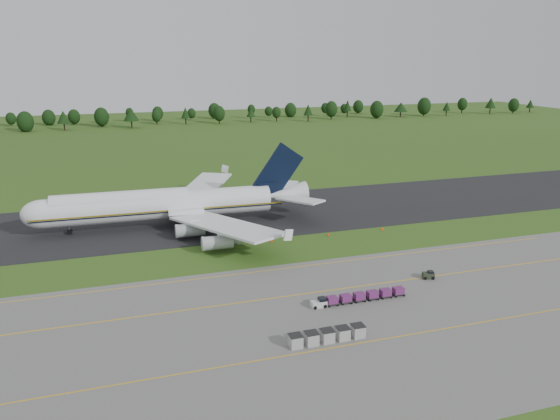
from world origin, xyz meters
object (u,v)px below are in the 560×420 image
object	(u,v)px
utility_cart	(428,276)
uld_row	(327,336)
aircraft	(166,204)
edge_markers	(301,238)
baggage_train	(357,297)

from	to	relation	value
utility_cart	uld_row	world-z (taller)	uld_row
utility_cart	aircraft	bearing A→B (deg)	131.80
aircraft	uld_row	distance (m)	64.42
aircraft	edge_markers	size ratio (longest dim) A/B	1.63
utility_cart	baggage_train	bearing A→B (deg)	-163.73
edge_markers	utility_cart	bearing A→B (deg)	-62.43
utility_cart	edge_markers	world-z (taller)	utility_cart
baggage_train	uld_row	world-z (taller)	uld_row
edge_markers	aircraft	bearing A→B (deg)	145.48
utility_cart	edge_markers	xyz separation A→B (m)	(-14.69, 28.14, -0.34)
aircraft	utility_cart	size ratio (longest dim) A/B	29.20
baggage_train	edge_markers	world-z (taller)	baggage_train
aircraft	utility_cart	bearing A→B (deg)	-48.20
baggage_train	utility_cart	distance (m)	17.25
aircraft	utility_cart	world-z (taller)	aircraft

